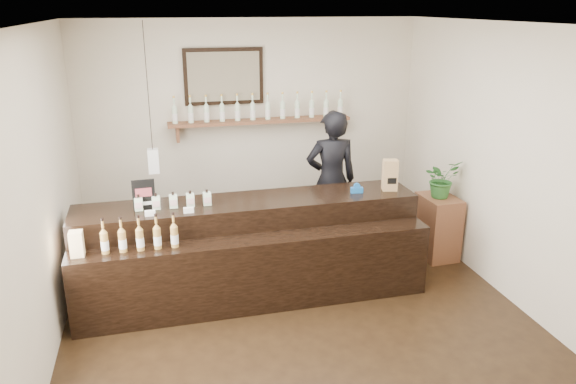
% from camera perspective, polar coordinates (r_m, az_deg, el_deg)
% --- Properties ---
extents(ground, '(5.00, 5.00, 0.00)m').
position_cam_1_polar(ground, '(5.78, 0.93, -12.28)').
color(ground, black).
rests_on(ground, ground).
extents(room_shell, '(5.00, 5.00, 5.00)m').
position_cam_1_polar(room_shell, '(5.12, 1.03, 4.32)').
color(room_shell, beige).
rests_on(room_shell, ground).
extents(back_wall_decor, '(2.66, 0.96, 1.69)m').
position_cam_1_polar(back_wall_decor, '(7.36, -4.79, 9.07)').
color(back_wall_decor, brown).
rests_on(back_wall_decor, ground).
extents(counter, '(3.61, 1.01, 1.17)m').
position_cam_1_polar(counter, '(5.98, -3.79, -6.07)').
color(counter, black).
rests_on(counter, ground).
extents(promo_sign, '(0.22, 0.04, 0.31)m').
position_cam_1_polar(promo_sign, '(5.76, -14.45, -0.27)').
color(promo_sign, black).
rests_on(promo_sign, counter).
extents(paper_bag, '(0.18, 0.15, 0.34)m').
position_cam_1_polar(paper_bag, '(6.26, 10.32, 1.70)').
color(paper_bag, '#A37A4E').
rests_on(paper_bag, counter).
extents(tape_dispenser, '(0.14, 0.06, 0.11)m').
position_cam_1_polar(tape_dispenser, '(6.15, 7.01, 0.30)').
color(tape_dispenser, '#1659A0').
rests_on(tape_dispenser, counter).
extents(side_cabinet, '(0.41, 0.55, 0.77)m').
position_cam_1_polar(side_cabinet, '(7.08, 14.92, -3.44)').
color(side_cabinet, brown).
rests_on(side_cabinet, ground).
extents(potted_plant, '(0.49, 0.45, 0.45)m').
position_cam_1_polar(potted_plant, '(6.88, 15.34, 1.31)').
color(potted_plant, '#2D692A').
rests_on(potted_plant, side_cabinet).
extents(shopkeeper, '(0.74, 0.51, 1.99)m').
position_cam_1_polar(shopkeeper, '(6.96, 4.43, 2.10)').
color(shopkeeper, black).
rests_on(shopkeeper, ground).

